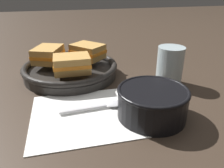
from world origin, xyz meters
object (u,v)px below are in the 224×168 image
object	(u,v)px
soup_bowl	(152,101)
spoon	(108,105)
drinking_glass	(170,66)
sandwich_far_left	(48,54)
skillet	(71,70)
sandwich_near_right	(88,51)
sandwich_near_left	(72,64)

from	to	relation	value
soup_bowl	spoon	xyz separation A→B (m)	(-0.08, 0.06, -0.03)
drinking_glass	spoon	bearing A→B (deg)	-155.87
sandwich_far_left	soup_bowl	bearing A→B (deg)	-55.24
skillet	sandwich_near_right	xyz separation A→B (m)	(0.06, 0.04, 0.04)
sandwich_near_left	sandwich_near_right	distance (m)	0.12
spoon	sandwich_near_right	xyz separation A→B (m)	(-0.01, 0.25, 0.06)
soup_bowl	sandwich_near_right	bearing A→B (deg)	106.20
spoon	skillet	world-z (taller)	skillet
sandwich_near_left	drinking_glass	bearing A→B (deg)	-11.71
skillet	sandwich_far_left	size ratio (longest dim) A/B	2.41
skillet	spoon	bearing A→B (deg)	-72.63
sandwich_near_right	spoon	bearing A→B (deg)	-88.55
spoon	drinking_glass	size ratio (longest dim) A/B	1.46
sandwich_near_right	soup_bowl	bearing A→B (deg)	-73.80
sandwich_near_right	sandwich_far_left	distance (m)	0.12
soup_bowl	sandwich_far_left	size ratio (longest dim) A/B	1.26
soup_bowl	drinking_glass	size ratio (longest dim) A/B	1.39
spoon	sandwich_far_left	size ratio (longest dim) A/B	1.32
skillet	sandwich_near_left	distance (m)	0.08
sandwich_near_right	sandwich_far_left	xyz separation A→B (m)	(-0.12, -0.00, 0.00)
spoon	sandwich_near_left	distance (m)	0.17
soup_bowl	sandwich_far_left	world-z (taller)	sandwich_far_left
sandwich_near_left	sandwich_far_left	bearing A→B (deg)	121.01
sandwich_near_left	drinking_glass	distance (m)	0.27
sandwich_near_left	spoon	bearing A→B (deg)	-65.38
skillet	drinking_glass	distance (m)	0.30
spoon	sandwich_near_right	bearing A→B (deg)	88.59
sandwich_near_left	sandwich_far_left	xyz separation A→B (m)	(-0.06, 0.11, 0.00)
sandwich_near_right	sandwich_far_left	bearing A→B (deg)	-178.99
skillet	drinking_glass	bearing A→B (deg)	-25.32
soup_bowl	spoon	distance (m)	0.11
sandwich_near_left	sandwich_near_right	size ratio (longest dim) A/B	0.81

